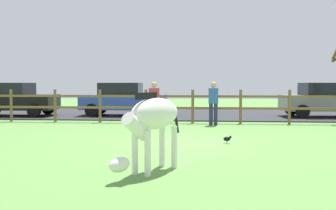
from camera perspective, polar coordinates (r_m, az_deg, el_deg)
ground_plane at (r=10.27m, az=1.57°, el=-5.56°), size 60.00×60.00×0.00m
parking_asphalt at (r=19.50m, az=3.23°, el=-1.34°), size 28.00×7.40×0.05m
paddock_fence at (r=15.21m, az=0.17°, el=0.15°), size 20.76×0.11×1.33m
zebra at (r=6.72m, az=-2.36°, el=-2.23°), size 1.18×1.74×1.41m
crow_on_grass at (r=10.13m, az=8.85°, el=-4.99°), size 0.22×0.10×0.20m
parked_car_black at (r=19.52m, az=-22.18°, el=0.84°), size 4.05×1.97×1.56m
parked_car_blue at (r=18.35m, az=-6.69°, el=0.92°), size 4.02×1.91×1.56m
parked_car_grey at (r=18.86m, az=22.50°, el=0.76°), size 4.08×2.05×1.56m
visitor_left_of_tree at (r=14.52m, az=-2.09°, el=0.60°), size 0.39×0.27×1.64m
visitor_right_of_tree at (r=14.46m, az=6.79°, el=0.57°), size 0.37×0.24×1.64m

